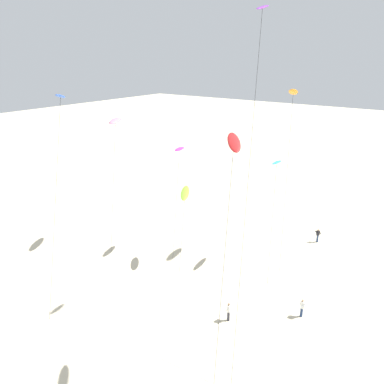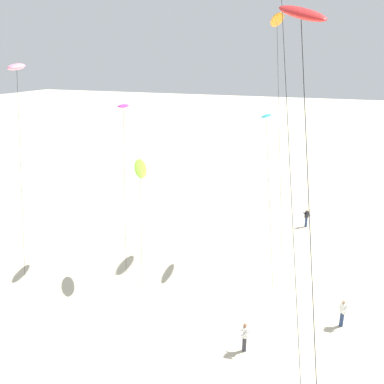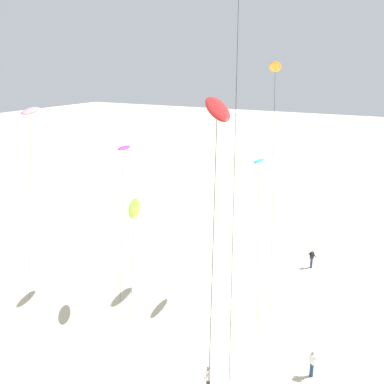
{
  "view_description": "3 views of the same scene",
  "coord_description": "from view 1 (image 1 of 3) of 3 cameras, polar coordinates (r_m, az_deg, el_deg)",
  "views": [
    {
      "loc": [
        -32.71,
        -9.0,
        20.61
      ],
      "look_at": [
        -3.74,
        11.87,
        7.62
      ],
      "focal_mm": 35.76,
      "sensor_mm": 36.0,
      "label": 1
    },
    {
      "loc": [
        -27.6,
        -0.02,
        14.6
      ],
      "look_at": [
        -3.18,
        9.14,
        5.96
      ],
      "focal_mm": 38.56,
      "sensor_mm": 36.0,
      "label": 2
    },
    {
      "loc": [
        -27.96,
        -4.94,
        17.37
      ],
      "look_at": [
        -3.38,
        8.25,
        9.09
      ],
      "focal_mm": 40.99,
      "sensor_mm": 36.0,
      "label": 3
    }
  ],
  "objects": [
    {
      "name": "ground_plane",
      "position": [
        39.69,
        17.75,
        -12.35
      ],
      "size": [
        260.0,
        260.0,
        0.0
      ],
      "primitive_type": "plane",
      "color": "beige"
    },
    {
      "name": "kite_cyan",
      "position": [
        38.12,
        12.51,
        4.21
      ],
      "size": [
        5.92,
        2.6,
        11.03
      ],
      "color": "#33BFE0",
      "rests_on": "ground"
    },
    {
      "name": "kite_purple",
      "position": [
        29.68,
        10.26,
        23.24
      ],
      "size": [
        11.37,
        4.7,
        23.95
      ],
      "color": "purple",
      "rests_on": "ground"
    },
    {
      "name": "kite_red",
      "position": [
        22.14,
        6.24,
        7.0
      ],
      "size": [
        7.54,
        3.75,
        16.28
      ],
      "color": "red",
      "rests_on": "ground"
    },
    {
      "name": "kite_magenta",
      "position": [
        39.76,
        -1.89,
        6.29
      ],
      "size": [
        4.43,
        2.12,
        11.5
      ],
      "color": "#D8339E",
      "rests_on": "ground"
    },
    {
      "name": "kite_blue",
      "position": [
        33.17,
        -19.05,
        12.77
      ],
      "size": [
        6.17,
        3.17,
        17.72
      ],
      "color": "blue",
      "rests_on": "ground"
    },
    {
      "name": "kite_lime",
      "position": [
        37.93,
        -1.05,
        -0.19
      ],
      "size": [
        3.79,
        2.09,
        8.01
      ],
      "color": "#8CD833",
      "rests_on": "ground"
    },
    {
      "name": "kite_orange",
      "position": [
        39.95,
        14.86,
        14.08
      ],
      "size": [
        7.22,
        3.28,
        17.56
      ],
      "color": "orange",
      "rests_on": "ground"
    },
    {
      "name": "kite_pink",
      "position": [
        41.9,
        -11.38,
        10.32
      ],
      "size": [
        4.97,
        2.73,
        14.19
      ],
      "color": "pink",
      "rests_on": "ground"
    },
    {
      "name": "kite_flyer_nearest",
      "position": [
        32.62,
        5.48,
        -17.29
      ],
      "size": [
        0.67,
        0.65,
        1.67
      ],
      "color": "#33333D",
      "rests_on": "ground"
    },
    {
      "name": "kite_flyer_middle",
      "position": [
        34.11,
        16.09,
        -16.22
      ],
      "size": [
        0.73,
        0.73,
        1.67
      ],
      "color": "navy",
      "rests_on": "ground"
    },
    {
      "name": "kite_flyer_furthest",
      "position": [
        46.6,
        18.25,
        -6.12
      ],
      "size": [
        0.72,
        0.71,
        1.67
      ],
      "color": "navy",
      "rests_on": "ground"
    }
  ]
}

